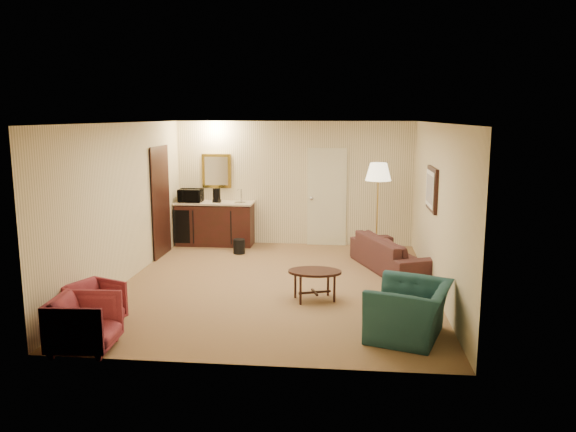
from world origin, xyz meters
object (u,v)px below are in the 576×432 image
Objects in this scene: rose_chair_near at (94,302)px; floor_lamp at (377,210)px; teal_armchair at (410,302)px; coffee_table at (315,285)px; wetbar_cabinet at (215,223)px; coffee_maker at (217,195)px; microwave at (191,194)px; rose_chair_far at (84,321)px; waste_bin at (239,246)px; sofa at (393,248)px.

rose_chair_near is 0.34× the size of floor_lamp.
teal_armchair is 1.81m from coffee_table.
coffee_maker is at bearing -35.29° from wetbar_cabinet.
wetbar_cabinet is 3.34× the size of microwave.
rose_chair_far is (-3.80, -0.80, -0.10)m from teal_armchair.
rose_chair_near is 2.15× the size of waste_bin.
waste_bin is (-2.90, 4.00, -0.31)m from teal_armchair.
floor_lamp is (-0.20, 3.98, 0.47)m from teal_armchair.
rose_chair_near is 3.10m from coffee_table.
coffee_maker reaches higher than rose_chair_near.
wetbar_cabinet reaches higher than rose_chair_far.
microwave reaches higher than coffee_table.
rose_chair_far is 4.89m from waste_bin.
sofa is at bearing 53.95° from coffee_table.
microwave is at bearing 169.86° from floor_lamp.
wetbar_cabinet is 4.13m from coffee_table.
wetbar_cabinet is 0.89× the size of floor_lamp.
rose_chair_near is 4.74m from microwave.
coffee_table is (-1.24, 1.30, -0.23)m from teal_armchair.
coffee_table is (2.31, -3.42, -0.23)m from wetbar_cabinet.
sofa is 3.10m from waste_bin.
floor_lamp is at bearing 68.83° from coffee_table.
sofa is at bearing -48.47° from rose_chair_far.
coffee_maker reaches higher than teal_armchair.
microwave reaches higher than sofa.
waste_bin is (0.90, 4.80, -0.22)m from rose_chair_far.
teal_armchair is 5.87m from coffee_maker.
floor_lamp is (3.35, -0.73, 0.46)m from wetbar_cabinet.
wetbar_cabinet is 2.28× the size of rose_chair_far.
teal_armchair is 3.60× the size of waste_bin.
sofa is (3.60, -1.65, -0.06)m from wetbar_cabinet.
wetbar_cabinet is at bearing 124.04° from coffee_table.
teal_armchair is at bearing -46.30° from coffee_table.
coffee_maker reaches higher than waste_bin.
microwave is at bearing -170.05° from coffee_maker.
waste_bin is at bearing -47.92° from wetbar_cabinet.
coffee_table is 2.96m from floor_lamp.
waste_bin is at bearing -29.87° from microwave.
coffee_table reaches higher than waste_bin.
wetbar_cabinet is 5.53m from rose_chair_far.
floor_lamp reaches higher than microwave.
rose_chair_near is at bearing 13.71° from rose_chair_far.
microwave is at bearing -1.03° from rose_chair_far.
teal_armchair is 0.57× the size of floor_lamp.
teal_armchair is at bearing -53.04° from wetbar_cabinet.
wetbar_cabinet reaches higher than teal_armchair.
microwave is (-1.15, 0.67, 0.94)m from waste_bin.
wetbar_cabinet is 3.96m from sofa.
rose_chair_far is 2.48× the size of waste_bin.
sofa is 2.86× the size of rose_chair_far.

